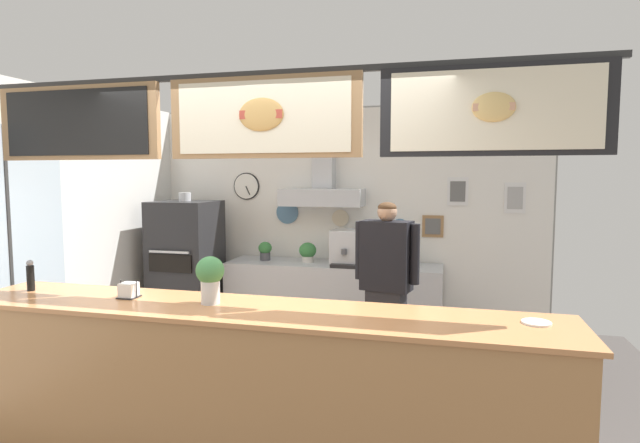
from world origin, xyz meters
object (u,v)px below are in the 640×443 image
(shop_worker, at_px, (386,292))
(condiment_plate, at_px, (537,323))
(pizza_oven, at_px, (186,269))
(pepper_grinder, at_px, (30,276))
(napkin_holder, at_px, (129,291))
(basil_vase, at_px, (210,278))
(potted_thyme, at_px, (401,253))
(espresso_machine, at_px, (358,248))
(potted_rosemary, at_px, (308,252))
(potted_oregano, at_px, (265,250))

(shop_worker, distance_m, condiment_plate, 1.64)
(pizza_oven, relative_size, condiment_plate, 10.46)
(pizza_oven, bearing_deg, pepper_grinder, -89.12)
(napkin_holder, distance_m, basil_vase, 0.63)
(potted_thyme, relative_size, napkin_holder, 1.84)
(espresso_machine, height_order, basil_vase, basil_vase)
(napkin_holder, height_order, pepper_grinder, pepper_grinder)
(pepper_grinder, xyz_separation_m, condiment_plate, (3.44, 0.03, -0.11))
(espresso_machine, xyz_separation_m, condiment_plate, (1.48, -2.52, -0.02))
(potted_rosemary, bearing_deg, pizza_oven, -167.96)
(shop_worker, bearing_deg, condiment_plate, 141.20)
(pizza_oven, relative_size, potted_thyme, 7.10)
(espresso_machine, xyz_separation_m, basil_vase, (-0.52, -2.57, 0.14))
(potted_rosemary, distance_m, napkin_holder, 2.66)
(pepper_grinder, bearing_deg, pizza_oven, 90.88)
(pepper_grinder, bearing_deg, condiment_plate, 0.57)
(espresso_machine, relative_size, condiment_plate, 3.59)
(condiment_plate, bearing_deg, shop_worker, 128.16)
(espresso_machine, relative_size, pepper_grinder, 2.57)
(pizza_oven, height_order, potted_oregano, pizza_oven)
(potted_rosemary, bearing_deg, basil_vase, -88.36)
(pizza_oven, distance_m, shop_worker, 2.66)
(shop_worker, distance_m, potted_oregano, 2.06)
(napkin_holder, distance_m, condiment_plate, 2.62)
(pizza_oven, xyz_separation_m, shop_worker, (2.47, -0.98, 0.09))
(shop_worker, relative_size, potted_oregano, 7.62)
(napkin_holder, xyz_separation_m, basil_vase, (0.62, -0.00, 0.12))
(pizza_oven, height_order, basil_vase, pizza_oven)
(napkin_holder, bearing_deg, basil_vase, -0.20)
(potted_oregano, distance_m, potted_thyme, 1.60)
(potted_thyme, bearing_deg, pizza_oven, -172.79)
(pizza_oven, relative_size, potted_oregano, 7.75)
(espresso_machine, distance_m, condiment_plate, 2.92)
(potted_oregano, bearing_deg, basil_vase, -77.02)
(potted_rosemary, height_order, condiment_plate, potted_rosemary)
(pizza_oven, bearing_deg, condiment_plate, -33.08)
(espresso_machine, height_order, potted_oregano, espresso_machine)
(espresso_machine, xyz_separation_m, napkin_holder, (-1.14, -2.57, 0.02))
(espresso_machine, distance_m, potted_oregano, 1.13)
(potted_oregano, xyz_separation_m, potted_thyme, (1.60, 0.01, 0.02))
(condiment_plate, bearing_deg, basil_vase, -178.66)
(condiment_plate, bearing_deg, pizza_oven, 146.92)
(basil_vase, bearing_deg, potted_rosemary, 91.64)
(napkin_holder, bearing_deg, potted_oregano, 89.72)
(espresso_machine, xyz_separation_m, potted_rosemary, (-0.60, 0.04, -0.07))
(pizza_oven, relative_size, espresso_machine, 2.92)
(napkin_holder, bearing_deg, pepper_grinder, 179.28)
(potted_thyme, height_order, basil_vase, basil_vase)
(pizza_oven, bearing_deg, potted_rosemary, 12.04)
(potted_thyme, height_order, napkin_holder, napkin_holder)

